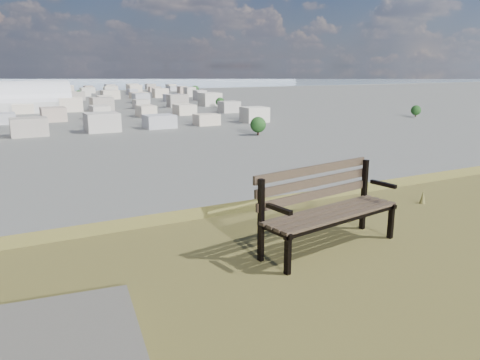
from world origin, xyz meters
TOP-DOWN VIEW (x-y plane):
  - park_bench at (0.23, 2.57)m, footprint 1.65×0.76m
  - arena at (11.29, 308.46)m, footprint 57.98×25.36m

SIDE VIEW (x-z plane):
  - arena at x=11.29m, z-range -6.42..17.87m
  - park_bench at x=0.23m, z-range 25.05..25.89m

